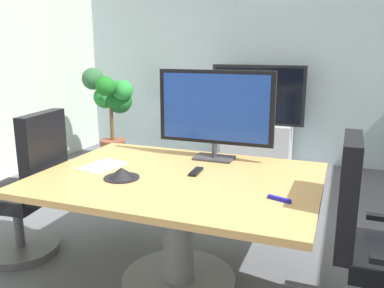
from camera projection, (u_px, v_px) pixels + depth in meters
name	position (u px, v px, depth m)	size (l,w,h in m)	color
ground_plane	(191.00, 279.00, 2.74)	(7.47, 7.47, 0.00)	#515459
wall_back_glass_partition	(277.00, 61.00, 5.37)	(5.74, 0.10, 2.69)	#9EB2B7
conference_table	(178.00, 204.00, 2.59)	(1.74, 1.27, 0.74)	#B2894C
office_chair_left	(27.00, 198.00, 2.96)	(0.62, 0.60, 1.09)	#4C4C51
office_chair_right	(378.00, 258.00, 2.11)	(0.60, 0.57, 1.09)	#4C4C51
tv_monitor	(215.00, 110.00, 2.85)	(0.84, 0.18, 0.64)	#333338
wall_display_unit	(256.00, 132.00, 5.32)	(1.20, 0.36, 1.31)	#B7BABC
potted_plant	(111.00, 105.00, 5.41)	(0.66, 0.59, 1.27)	brown
conference_phone	(122.00, 173.00, 2.49)	(0.22, 0.22, 0.07)	black
remote_control	(196.00, 172.00, 2.60)	(0.05, 0.17, 0.02)	black
whiteboard_marker	(279.00, 199.00, 2.13)	(0.13, 0.02, 0.02)	#1919A5
paper_notepad	(103.00, 166.00, 2.74)	(0.21, 0.30, 0.01)	white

